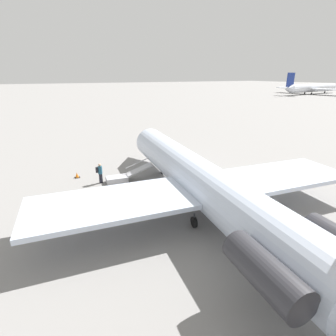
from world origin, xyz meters
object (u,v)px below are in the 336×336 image
airplane_far_left (312,88)px  boarding_stairs (122,177)px  passenger (100,172)px  airplane_main (204,184)px

airplane_far_left → boarding_stairs: airplane_far_left is taller
boarding_stairs → passenger: bearing=169.0°
airplane_main → airplane_far_left: size_ratio=0.65×
airplane_far_left → passenger: bearing=-157.6°
boarding_stairs → passenger: 1.90m
airplane_far_left → boarding_stairs: size_ratio=10.83×
airplane_main → passenger: size_ratio=16.56×
airplane_far_left → airplane_main: bearing=-153.4°
airplane_far_left → passenger: (-61.79, 117.24, -1.87)m
airplane_main → boarding_stairs: size_ratio=7.00×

